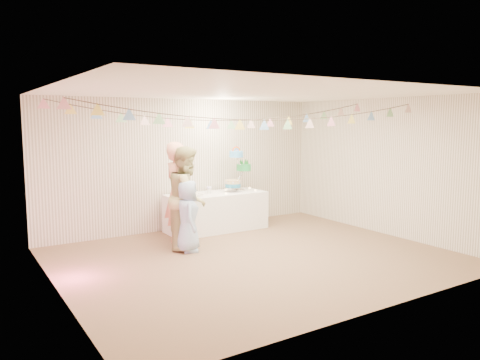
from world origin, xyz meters
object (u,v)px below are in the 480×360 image
table (216,212)px  person_adult_a (178,193)px  cake_stand (238,170)px  person_child (188,216)px  person_adult_b (187,197)px

table → person_adult_a: size_ratio=1.10×
table → cake_stand: 0.97m
table → cake_stand: cake_stand is taller
cake_stand → person_child: bearing=-146.0°
person_adult_b → table: bearing=-14.0°
cake_stand → person_child: 2.14m
table → person_adult_a: (-1.10, -0.59, 0.53)m
table → person_adult_a: bearing=-151.9°
table → person_adult_a: person_adult_a is taller
cake_stand → person_child: size_ratio=0.71×
table → cake_stand: (0.55, 0.05, 0.80)m
person_adult_a → person_adult_b: size_ratio=1.04×
person_adult_b → person_child: 0.37m
person_adult_b → person_adult_a: bearing=45.3°
cake_stand → person_adult_b: person_adult_b is taller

